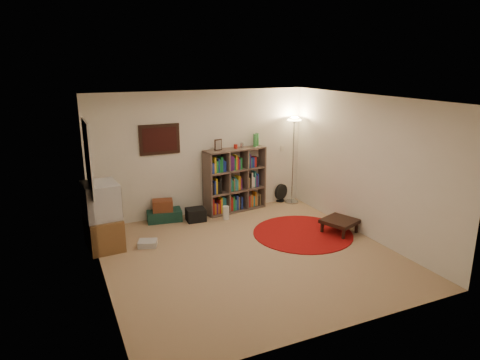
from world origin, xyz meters
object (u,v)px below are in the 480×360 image
Objects in this scene: bookshelf at (234,181)px; side_table at (340,222)px; tv_stand at (103,217)px; suitcase at (164,215)px; floor_fan at (281,193)px; floor_lamp at (294,132)px.

bookshelf is 2.20× the size of side_table.
tv_stand is 1.57× the size of suitcase.
bookshelf reaches higher than floor_fan.
tv_stand is at bearing 173.05° from floor_fan.
side_table is at bearing -93.37° from floor_lamp.
tv_stand is 1.55m from suitcase.
bookshelf is 2.34m from side_table.
floor_fan is at bearing 9.79° from suitcase.
floor_fan reaches higher than side_table.
suitcase is 1.00× the size of side_table.
tv_stand is (-3.92, -0.92, 0.34)m from floor_fan.
tv_stand is (-2.73, -0.81, -0.10)m from bookshelf.
suitcase is (-1.49, 0.02, -0.53)m from bookshelf.
floor_lamp is at bearing -10.43° from bookshelf.
floor_lamp is 4.76× the size of floor_fan.
floor_lamp is at bearing 6.04° from tv_stand.
bookshelf is at bearing 164.99° from floor_fan.
side_table is (1.27, -1.93, -0.43)m from bookshelf.
floor_lamp is at bearing 6.49° from suitcase.
bookshelf is at bearing 12.12° from tv_stand.
floor_fan is at bearing 92.20° from side_table.
tv_stand is at bearing 164.45° from side_table.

